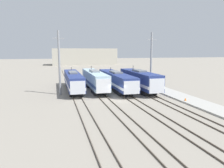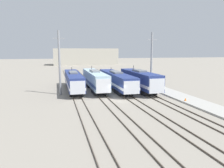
# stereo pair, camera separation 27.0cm
# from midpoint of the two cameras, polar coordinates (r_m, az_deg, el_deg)

# --- Properties ---
(ground_plane) EXTENTS (400.00, 400.00, 0.00)m
(ground_plane) POSITION_cam_midpoint_polar(r_m,az_deg,el_deg) (37.46, 1.76, -4.05)
(ground_plane) COLOR gray
(rail_pair_far_left) EXTENTS (1.51, 120.00, 0.15)m
(rail_pair_far_left) POSITION_cam_midpoint_polar(r_m,az_deg,el_deg) (36.21, -8.44, -4.47)
(rail_pair_far_left) COLOR #4C4238
(rail_pair_far_left) RESTS_ON ground_plane
(rail_pair_center_left) EXTENTS (1.51, 120.00, 0.15)m
(rail_pair_center_left) POSITION_cam_midpoint_polar(r_m,az_deg,el_deg) (36.91, -1.56, -4.12)
(rail_pair_center_left) COLOR #4C4238
(rail_pair_center_left) RESTS_ON ground_plane
(rail_pair_center_right) EXTENTS (1.51, 120.00, 0.15)m
(rail_pair_center_right) POSITION_cam_midpoint_polar(r_m,az_deg,el_deg) (38.10, 4.98, -3.74)
(rail_pair_center_right) COLOR #4C4238
(rail_pair_center_right) RESTS_ON ground_plane
(rail_pair_far_right) EXTENTS (1.51, 120.00, 0.15)m
(rail_pair_far_right) POSITION_cam_midpoint_polar(r_m,az_deg,el_deg) (39.77, 11.04, -3.35)
(rail_pair_far_right) COLOR #4C4238
(rail_pair_far_right) RESTS_ON ground_plane
(locomotive_far_left) EXTENTS (2.84, 18.91, 4.56)m
(locomotive_far_left) POSITION_cam_midpoint_polar(r_m,az_deg,el_deg) (45.95, -9.83, 0.81)
(locomotive_far_left) COLOR black
(locomotive_far_left) RESTS_ON ground_plane
(locomotive_center_left) EXTENTS (2.85, 17.97, 4.82)m
(locomotive_center_left) POSITION_cam_midpoint_polar(r_m,az_deg,el_deg) (46.05, -4.28, 1.07)
(locomotive_center_left) COLOR #232326
(locomotive_center_left) RESTS_ON ground_plane
(locomotive_center_right) EXTENTS (3.13, 20.05, 4.47)m
(locomotive_center_right) POSITION_cam_midpoint_polar(r_m,az_deg,el_deg) (46.05, 1.40, 0.93)
(locomotive_center_right) COLOR black
(locomotive_center_right) RESTS_ON ground_plane
(locomotive_far_right) EXTENTS (3.11, 16.67, 5.00)m
(locomotive_far_right) POSITION_cam_midpoint_polar(r_m,az_deg,el_deg) (45.36, 7.57, 0.97)
(locomotive_far_right) COLOR black
(locomotive_far_right) RESTS_ON ground_plane
(catenary_tower_left) EXTENTS (2.17, 0.39, 11.95)m
(catenary_tower_left) POSITION_cam_midpoint_polar(r_m,az_deg,el_deg) (42.05, -13.39, 5.52)
(catenary_tower_left) COLOR gray
(catenary_tower_left) RESTS_ON ground_plane
(catenary_tower_right) EXTENTS (2.17, 0.39, 11.95)m
(catenary_tower_right) POSITION_cam_midpoint_polar(r_m,az_deg,el_deg) (46.26, 10.42, 5.88)
(catenary_tower_right) COLOR gray
(catenary_tower_right) RESTS_ON ground_plane
(platform) EXTENTS (4.00, 120.00, 0.25)m
(platform) POSITION_cam_midpoint_polar(r_m,az_deg,el_deg) (41.96, 16.87, -2.86)
(platform) COLOR #A8A59E
(platform) RESTS_ON ground_plane
(traffic_cone) EXTENTS (0.36, 0.36, 0.48)m
(traffic_cone) POSITION_cam_midpoint_polar(r_m,az_deg,el_deg) (37.35, 18.81, -3.78)
(traffic_cone) COLOR orange
(traffic_cone) RESTS_ON platform
(depot_building) EXTENTS (37.01, 14.12, 9.52)m
(depot_building) POSITION_cam_midpoint_polar(r_m,az_deg,el_deg) (131.93, -6.90, 7.12)
(depot_building) COLOR #B2AD9E
(depot_building) RESTS_ON ground_plane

